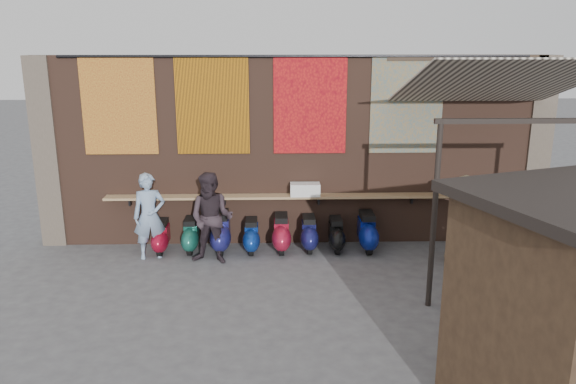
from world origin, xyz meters
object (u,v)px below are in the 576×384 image
object	(u,v)px
scooter_stool_3	(252,236)
shopper_tan	(464,219)
diner_right	(212,218)
shopper_navy	(488,249)
scooter_stool_4	(281,234)
diner_left	(149,216)
scooter_stool_6	(336,235)
scooter_stool_0	(161,237)
scooter_stool_5	(309,234)
shelf_box	(305,189)
scooter_stool_1	(191,235)
scooter_stool_7	(367,232)
scooter_stool_2	(221,232)
shopper_grey	(541,254)

from	to	relation	value
scooter_stool_3	shopper_tan	bearing A→B (deg)	-9.20
diner_right	shopper_navy	size ratio (longest dim) A/B	1.03
scooter_stool_4	shopper_tan	distance (m)	3.68
diner_left	shopper_tan	xyz separation A→B (m)	(6.23, -0.43, 0.01)
scooter_stool_6	diner_right	size ratio (longest dim) A/B	0.39
scooter_stool_0	scooter_stool_5	world-z (taller)	scooter_stool_5
diner_right	shopper_tan	xyz separation A→B (m)	(4.95, -0.12, -0.03)
shelf_box	scooter_stool_0	bearing A→B (deg)	-174.35
scooter_stool_1	scooter_stool_7	bearing A→B (deg)	-0.60
scooter_stool_7	shopper_navy	xyz separation A→B (m)	(1.62, -2.37, 0.49)
scooter_stool_6	shopper_navy	size ratio (longest dim) A/B	0.40
scooter_stool_0	shopper_tan	bearing A→B (deg)	-6.60
scooter_stool_6	diner_right	distance (m)	2.65
diner_right	shopper_navy	bearing A→B (deg)	-7.48
shopper_tan	shopper_navy	bearing A→B (deg)	-124.22
scooter_stool_2	scooter_stool_7	xyz separation A→B (m)	(3.06, -0.02, -0.02)
shelf_box	scooter_stool_2	distance (m)	1.97
scooter_stool_1	scooter_stool_3	distance (m)	1.27
scooter_stool_6	scooter_stool_4	bearing A→B (deg)	-179.84
scooter_stool_1	shopper_grey	world-z (taller)	shopper_grey
shopper_navy	scooter_stool_4	bearing A→B (deg)	-62.92
scooter_stool_3	shopper_tan	xyz separation A→B (m)	(4.20, -0.68, 0.55)
scooter_stool_2	scooter_stool_3	bearing A→B (deg)	-4.59
scooter_stool_3	diner_left	xyz separation A→B (m)	(-2.03, -0.25, 0.53)
shopper_navy	scooter_stool_0	bearing A→B (deg)	-49.97
scooter_stool_4	scooter_stool_5	xyz separation A→B (m)	(0.58, 0.03, -0.02)
diner_right	scooter_stool_3	bearing A→B (deg)	49.56
shelf_box	scooter_stool_4	world-z (taller)	shelf_box
scooter_stool_4	scooter_stool_7	xyz separation A→B (m)	(1.80, -0.00, 0.02)
scooter_stool_1	scooter_stool_5	xyz separation A→B (m)	(2.47, -0.00, 0.01)
scooter_stool_4	shopper_navy	size ratio (longest dim) A/B	0.45
diner_left	scooter_stool_6	bearing A→B (deg)	-11.36
shelf_box	scooter_stool_1	distance (m)	2.57
diner_right	scooter_stool_5	bearing A→B (deg)	30.60
diner_left	shopper_grey	world-z (taller)	diner_left
shopper_grey	scooter_stool_5	bearing A→B (deg)	3.26
scooter_stool_4	scooter_stool_5	world-z (taller)	scooter_stool_4
shopper_navy	shopper_tan	world-z (taller)	shopper_navy
scooter_stool_1	scooter_stool_4	distance (m)	1.89
scooter_stool_7	shopper_navy	bearing A→B (deg)	-55.61
scooter_stool_4	scooter_stool_6	distance (m)	1.15
scooter_stool_2	scooter_stool_6	distance (m)	2.41
shelf_box	scooter_stool_7	world-z (taller)	shelf_box
scooter_stool_2	scooter_stool_3	distance (m)	0.64
scooter_stool_6	shopper_tan	size ratio (longest dim) A/B	0.41
scooter_stool_2	diner_right	size ratio (longest dim) A/B	0.48
scooter_stool_2	diner_right	xyz separation A→B (m)	(-0.12, -0.61, 0.50)
shopper_tan	shelf_box	bearing A→B (deg)	133.20
shopper_grey	shopper_tan	distance (m)	1.92
scooter_stool_6	shopper_navy	xyz separation A→B (m)	(2.27, -2.37, 0.55)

